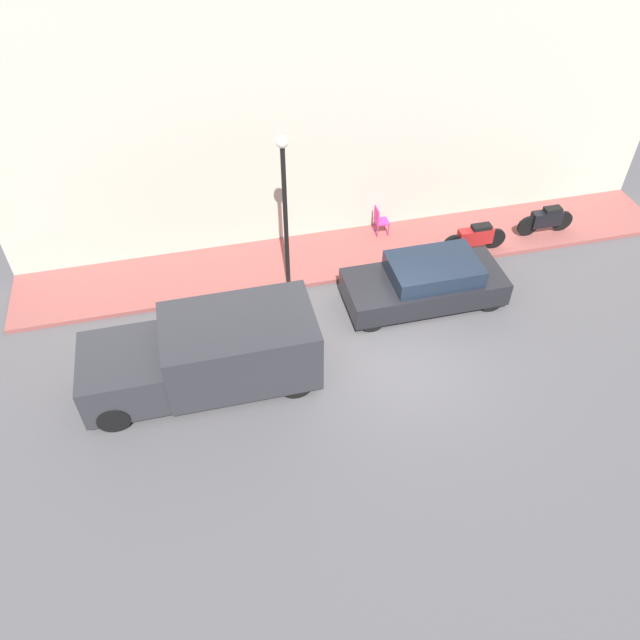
{
  "coord_description": "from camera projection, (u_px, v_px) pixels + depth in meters",
  "views": [
    {
      "loc": [
        -9.88,
        4.38,
        11.39
      ],
      "look_at": [
        1.06,
        1.75,
        0.6
      ],
      "focal_mm": 35.0,
      "sensor_mm": 36.0,
      "label": 1
    }
  ],
  "objects": [
    {
      "name": "streetlamp",
      "position": [
        285.0,
        196.0,
        15.48
      ],
      "size": [
        0.31,
        0.31,
        4.4
      ],
      "color": "black",
      "rests_on": "sidewalk"
    },
    {
      "name": "sidewalk",
      "position": [
        353.0,
        253.0,
        18.45
      ],
      "size": [
        2.3,
        19.25,
        0.13
      ],
      "color": "#934C47",
      "rests_on": "ground_plane"
    },
    {
      "name": "delivery_van",
      "position": [
        205.0,
        354.0,
        14.29
      ],
      "size": [
        2.08,
        5.33,
        1.81
      ],
      "color": "#2D2D33",
      "rests_on": "ground_plane"
    },
    {
      "name": "motorcycle_black",
      "position": [
        546.0,
        220.0,
        18.76
      ],
      "size": [
        0.3,
        1.78,
        0.87
      ],
      "color": "black",
      "rests_on": "sidewalk"
    },
    {
      "name": "building_facade",
      "position": [
        345.0,
        115.0,
        16.81
      ],
      "size": [
        0.3,
        19.25,
        7.51
      ],
      "color": "beige",
      "rests_on": "ground_plane"
    },
    {
      "name": "motorcycle_red",
      "position": [
        475.0,
        237.0,
        18.1
      ],
      "size": [
        0.3,
        1.94,
        0.88
      ],
      "color": "#B21E1E",
      "rests_on": "sidewalk"
    },
    {
      "name": "cafe_chair",
      "position": [
        379.0,
        220.0,
        18.69
      ],
      "size": [
        0.4,
        0.4,
        0.91
      ],
      "color": "#D8338C",
      "rests_on": "sidewalk"
    },
    {
      "name": "ground_plane",
      "position": [
        398.0,
        355.0,
        15.55
      ],
      "size": [
        60.0,
        60.0,
        0.0
      ],
      "primitive_type": "plane",
      "color": "#514F51"
    },
    {
      "name": "parked_car",
      "position": [
        426.0,
        282.0,
        16.59
      ],
      "size": [
        1.76,
        4.23,
        1.3
      ],
      "color": "black",
      "rests_on": "ground_plane"
    }
  ]
}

